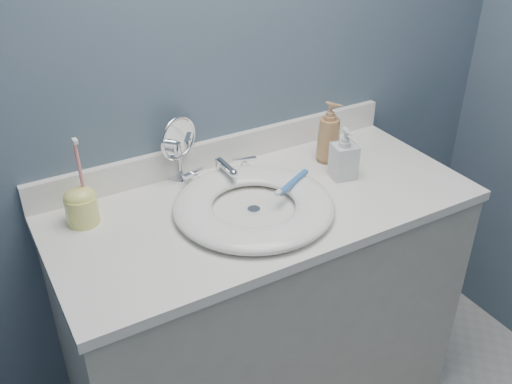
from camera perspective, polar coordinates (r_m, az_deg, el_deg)
back_wall at (r=1.71m, az=-3.91°, el=12.49°), size 2.20×0.02×2.40m
vanity_cabinet at (r=1.91m, az=0.69°, el=-12.56°), size 1.20×0.55×0.85m
countertop at (r=1.64m, az=0.79°, el=-1.38°), size 1.22×0.57×0.03m
backsplash at (r=1.81m, az=-3.43°, el=4.12°), size 1.22×0.02×0.09m
basin at (r=1.58m, az=-0.22°, el=-1.34°), size 0.45×0.45×0.04m
drain at (r=1.59m, az=-0.22°, el=-1.79°), size 0.04×0.04×0.01m
faucet at (r=1.72m, az=-3.45°, el=1.97°), size 0.25×0.13×0.07m
makeup_mirror at (r=1.71m, az=-7.72°, el=4.64°), size 0.13×0.08×0.21m
soap_bottle_amber at (r=1.82m, az=7.32°, el=5.96°), size 0.10×0.10×0.20m
soap_bottle_clear at (r=1.74m, az=8.83°, el=3.86°), size 0.09×0.09×0.16m
toothbrush_holder at (r=1.58m, az=-17.08°, el=-1.20°), size 0.09×0.09×0.25m
toothbrush_lying at (r=1.64m, az=3.62°, el=0.89°), size 0.16×0.09×0.02m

